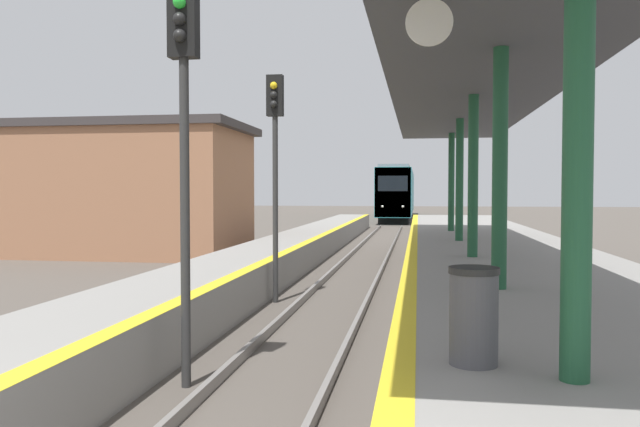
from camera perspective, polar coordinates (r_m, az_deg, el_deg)
name	(u,v)px	position (r m, az deg, el deg)	size (l,w,h in m)	color
train	(398,193)	(57.02, 7.14, 1.84)	(2.65, 24.02, 4.47)	black
signal_near	(184,110)	(8.06, -12.34, 9.19)	(0.36, 0.31, 5.04)	#2D2D2D
signal_mid	(275,146)	(13.90, -4.13, 6.21)	(0.36, 0.31, 5.04)	#2D2D2D
station_canopy	(474,95)	(15.85, 13.88, 10.44)	(4.02, 25.28, 4.16)	#1E5133
trash_bin	(474,316)	(6.03, 13.87, -9.05)	(0.47, 0.47, 0.91)	#4C4C51
station_building	(82,189)	(26.55, -20.95, 2.08)	(13.34, 5.63, 5.08)	#9E6B4C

